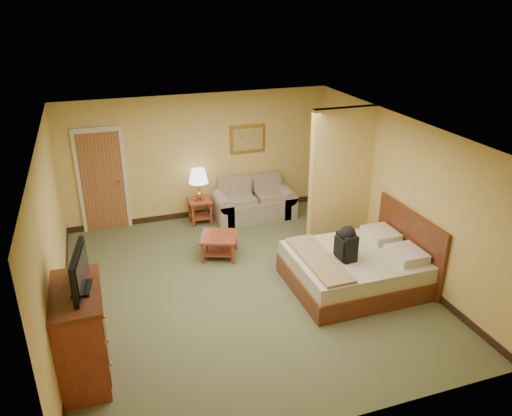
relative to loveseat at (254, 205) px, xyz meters
name	(u,v)px	position (x,y,z in m)	size (l,w,h in m)	color
floor	(244,286)	(-1.04, -2.57, -0.28)	(6.00, 6.00, 0.00)	#545B3B
ceiling	(242,131)	(-1.04, -2.57, 2.32)	(6.00, 6.00, 0.00)	white
back_wall	(199,157)	(-1.04, 0.43, 1.02)	(5.50, 0.02, 2.60)	tan
left_wall	(51,240)	(-3.79, -2.57, 1.02)	(0.02, 6.00, 2.60)	tan
right_wall	(398,192)	(1.71, -2.57, 1.02)	(0.02, 6.00, 2.60)	tan
partition	(341,179)	(1.11, -1.65, 1.02)	(1.20, 0.15, 2.60)	tan
door	(103,181)	(-2.99, 0.39, 0.76)	(0.94, 0.16, 2.10)	beige
baseboard	(202,213)	(-1.04, 0.42, -0.22)	(5.50, 0.02, 0.12)	black
loveseat	(254,205)	(0.00, 0.00, 0.00)	(1.68, 0.78, 0.85)	gray
side_table	(200,208)	(-1.15, 0.08, 0.06)	(0.46, 0.46, 0.51)	maroon
table_lamp	(198,177)	(-1.15, 0.08, 0.73)	(0.40, 0.40, 0.66)	#B27B41
coffee_table	(219,241)	(-1.15, -1.45, 0.02)	(0.83, 0.83, 0.41)	maroon
wall_picture	(248,139)	(0.00, 0.40, 1.32)	(0.77, 0.04, 0.60)	#B78E3F
dresser	(81,335)	(-3.51, -3.91, 0.35)	(0.61, 1.17, 1.25)	maroon
tv	(79,272)	(-3.41, -3.91, 1.20)	(0.25, 0.81, 0.50)	black
bed	(360,267)	(0.78, -3.10, 0.04)	(2.12, 1.81, 1.17)	#522213
backpack	(347,242)	(0.45, -3.19, 0.59)	(0.26, 0.34, 0.56)	black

